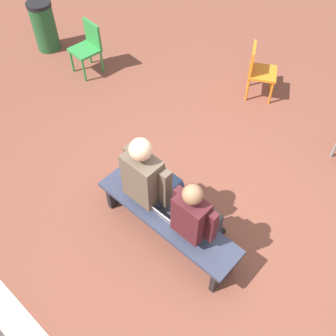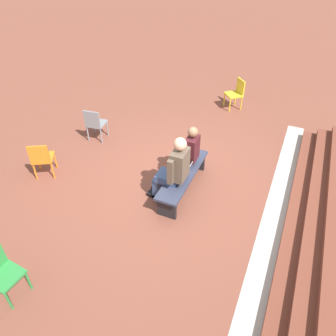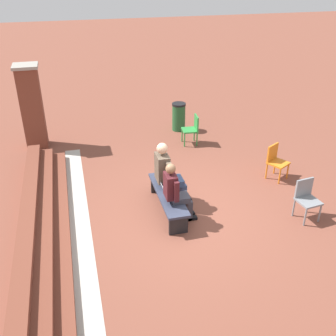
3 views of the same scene
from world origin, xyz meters
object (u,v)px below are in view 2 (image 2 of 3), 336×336
object	(u,v)px
bench	(183,177)
person_adult	(174,168)
person_student	(187,152)
plastic_chair_far_right	(42,158)
laptop	(184,171)
plastic_chair_near_bench_right	(236,92)
plastic_chair_mid_courtyard	(0,271)
plastic_chair_far_left	(95,123)

from	to	relation	value
bench	person_adult	world-z (taller)	person_adult
person_student	plastic_chair_far_right	world-z (taller)	person_student
person_student	plastic_chair_far_right	size ratio (longest dim) A/B	1.55
laptop	plastic_chair_near_bench_right	bearing A→B (deg)	179.48
laptop	plastic_chair_far_right	size ratio (longest dim) A/B	0.38
plastic_chair_mid_courtyard	plastic_chair_far_left	world-z (taller)	same
plastic_chair_far_right	plastic_chair_mid_courtyard	bearing A→B (deg)	28.91
person_student	plastic_chair_mid_courtyard	distance (m)	3.79
bench	laptop	size ratio (longest dim) A/B	5.63
plastic_chair_far_right	plastic_chair_far_left	distance (m)	1.66
plastic_chair_far_right	bench	bearing A→B (deg)	104.55
bench	person_student	distance (m)	0.49
person_student	plastic_chair_near_bench_right	bearing A→B (deg)	178.21
bench	plastic_chair_near_bench_right	distance (m)	3.98
person_adult	plastic_chair_far_right	bearing A→B (deg)	-81.12
person_adult	plastic_chair_mid_courtyard	world-z (taller)	person_adult
person_adult	person_student	bearing A→B (deg)	179.27
person_adult	plastic_chair_near_bench_right	xyz separation A→B (m)	(-4.28, 0.12, -0.28)
person_student	plastic_chair_near_bench_right	xyz separation A→B (m)	(-3.63, 0.11, -0.22)
plastic_chair_near_bench_right	plastic_chair_far_left	size ratio (longest dim) A/B	1.00
plastic_chair_far_right	plastic_chair_far_left	size ratio (longest dim) A/B	1.00
bench	person_adult	distance (m)	0.51
person_student	laptop	size ratio (longest dim) A/B	4.06
plastic_chair_mid_courtyard	plastic_chair_far_left	bearing A→B (deg)	-164.51
plastic_chair_near_bench_right	plastic_chair_far_right	bearing A→B (deg)	-31.65
person_student	bench	bearing A→B (deg)	10.50
plastic_chair_near_bench_right	plastic_chair_far_left	world-z (taller)	same
laptop	person_adult	bearing A→B (deg)	-15.14
laptop	plastic_chair_far_left	world-z (taller)	plastic_chair_far_left
plastic_chair_far_right	plastic_chair_mid_courtyard	distance (m)	2.74
person_student	person_adult	bearing A→B (deg)	-0.73
bench	plastic_chair_far_left	bearing A→B (deg)	-108.90
laptop	plastic_chair_near_bench_right	size ratio (longest dim) A/B	0.38
plastic_chair_mid_courtyard	plastic_chair_far_left	xyz separation A→B (m)	(-4.05, -1.12, 0.00)
bench	person_adult	size ratio (longest dim) A/B	1.25
plastic_chair_near_bench_right	plastic_chair_mid_courtyard	xyz separation A→B (m)	(7.12, -1.58, 0.00)
plastic_chair_far_right	laptop	bearing A→B (deg)	104.64
person_adult	laptop	xyz separation A→B (m)	(-0.31, 0.09, -0.26)
laptop	plastic_chair_far_left	distance (m)	2.82
plastic_chair_near_bench_right	plastic_chair_far_left	bearing A→B (deg)	-41.42
plastic_chair_far_left	person_student	bearing A→B (deg)	77.80
plastic_chair_near_bench_right	plastic_chair_mid_courtyard	world-z (taller)	same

